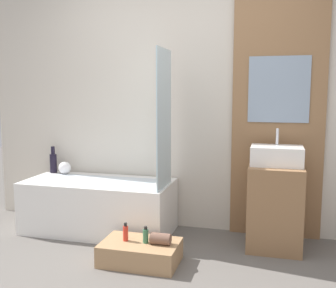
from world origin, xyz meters
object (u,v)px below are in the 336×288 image
Objects in this scene: vase_tall_dark at (53,162)px; bottle_soap_primary at (126,233)px; sink at (277,156)px; wooden_step_bench at (140,252)px; vase_round_light at (65,168)px; bottle_soap_secondary at (146,235)px; bathtub at (99,206)px.

vase_tall_dark reaches higher than bottle_soap_primary.
wooden_step_bench is at bearing -148.50° from sink.
sink is at bearing 28.70° from bottle_soap_primary.
bottle_soap_secondary is at bearing -34.64° from vase_round_light.
sink is 3.26× the size of bottle_soap_secondary.
wooden_step_bench is (0.63, -0.59, -0.17)m from bathtub.
bathtub is 10.71× the size of bottle_soap_secondary.
vase_round_light is 1.31m from bottle_soap_primary.
sink reaches higher than wooden_step_bench.
bathtub reaches higher than wooden_step_bench.
sink is at bearing 31.50° from wooden_step_bench.
sink is 2.96× the size of bottle_soap_primary.
bathtub is at bearing 138.94° from bottle_soap_secondary.
vase_tall_dark reaches higher than wooden_step_bench.
vase_tall_dark is 2.19× the size of vase_round_light.
sink reaches higher than vase_round_light.
wooden_step_bench is 1.59m from vase_tall_dark.
vase_round_light is at bearing 141.00° from bottle_soap_primary.
bottle_soap_primary is (0.50, -0.59, -0.02)m from bathtub.
vase_tall_dark is 1.91× the size of bottle_soap_primary.
sink is 1.44m from bottle_soap_primary.
bathtub is 3.28× the size of sink.
bottle_soap_primary reaches higher than bottle_soap_secondary.
sink is (1.66, 0.05, 0.56)m from bathtub.
vase_tall_dark is at bearing 147.66° from bottle_soap_secondary.
vase_round_light is at bearing 156.34° from bathtub.
bathtub is at bearing -178.44° from sink.
vase_tall_dark is at bearing 159.28° from bathtub.
vase_round_light is at bearing 144.25° from wooden_step_bench.
sink is (1.03, 0.63, 0.73)m from wooden_step_bench.
vase_tall_dark is (-1.26, 0.82, 0.53)m from wooden_step_bench.
sink reaches higher than bottle_soap_primary.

